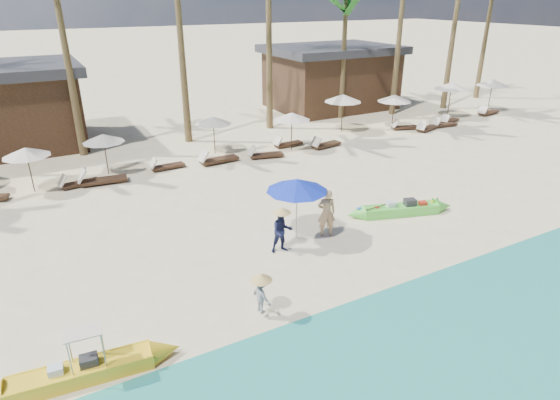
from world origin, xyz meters
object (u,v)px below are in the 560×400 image
green_canoe (400,210)px  tourist (326,213)px  blue_umbrella (297,185)px  yellow_canoe (81,372)px

green_canoe → tourist: 3.41m
green_canoe → tourist: tourist is taller
green_canoe → blue_umbrella: blue_umbrella is taller
green_canoe → tourist: bearing=-162.1°
yellow_canoe → tourist: size_ratio=2.78×
tourist → blue_umbrella: size_ratio=0.78×
tourist → green_canoe: bearing=-157.1°
green_canoe → yellow_canoe: size_ratio=0.96×
green_canoe → tourist: size_ratio=2.67×
green_canoe → yellow_canoe: yellow_canoe is taller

